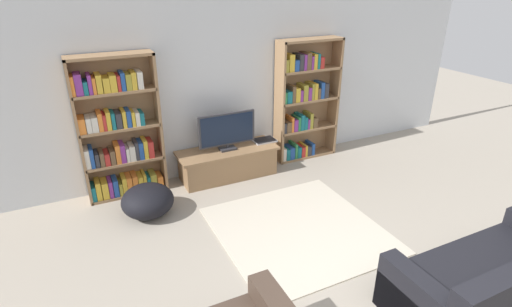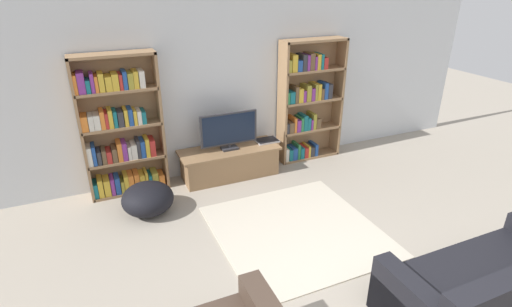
% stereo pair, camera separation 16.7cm
% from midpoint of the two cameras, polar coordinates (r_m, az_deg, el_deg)
% --- Properties ---
extents(wall_back, '(8.80, 0.06, 2.60)m').
position_cam_midpoint_polar(wall_back, '(5.93, -5.55, 9.58)').
color(wall_back, silver).
rests_on(wall_back, ground_plane).
extents(bookshelf_left, '(1.04, 0.30, 1.92)m').
position_cam_midpoint_polar(bookshelf_left, '(5.56, -19.91, 2.80)').
color(bookshelf_left, '#93704C').
rests_on(bookshelf_left, ground_plane).
extents(bookshelf_right, '(1.04, 0.30, 1.92)m').
position_cam_midpoint_polar(bookshelf_right, '(6.42, 6.01, 7.42)').
color(bookshelf_right, '#93704C').
rests_on(bookshelf_right, ground_plane).
extents(tv_stand, '(1.48, 0.55, 0.44)m').
position_cam_midpoint_polar(tv_stand, '(5.97, -4.85, -1.31)').
color(tv_stand, '#8E6B47').
rests_on(tv_stand, ground_plane).
extents(television, '(0.85, 0.16, 0.56)m').
position_cam_midpoint_polar(television, '(5.76, -4.99, 3.29)').
color(television, '#2D2D33').
rests_on(television, tv_stand).
extents(laptop, '(0.34, 0.25, 0.03)m').
position_cam_midpoint_polar(laptop, '(6.14, 0.42, 1.89)').
color(laptop, '#B7B7BC').
rests_on(laptop, tv_stand).
extents(area_rug, '(1.85, 1.89, 0.02)m').
position_cam_midpoint_polar(area_rug, '(4.86, 5.10, -10.81)').
color(area_rug, beige).
rests_on(area_rug, ground_plane).
extents(couch_right_sofa, '(1.88, 0.88, 0.76)m').
position_cam_midpoint_polar(couch_right_sofa, '(4.30, 29.87, -15.73)').
color(couch_right_sofa, black).
rests_on(couch_right_sofa, ground_plane).
extents(beanbag_ottoman, '(0.65, 0.65, 0.40)m').
position_cam_midpoint_polar(beanbag_ottoman, '(5.23, -16.10, -6.52)').
color(beanbag_ottoman, black).
rests_on(beanbag_ottoman, ground_plane).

